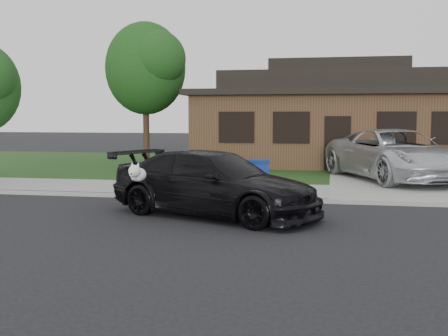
# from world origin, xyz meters

# --- Properties ---
(ground) EXTENTS (120.00, 120.00, 0.00)m
(ground) POSITION_xyz_m (0.00, 0.00, 0.00)
(ground) COLOR black
(ground) RESTS_ON ground
(sidewalk) EXTENTS (60.00, 3.00, 0.12)m
(sidewalk) POSITION_xyz_m (0.00, 5.00, 0.06)
(sidewalk) COLOR gray
(sidewalk) RESTS_ON ground
(curb) EXTENTS (60.00, 0.12, 0.12)m
(curb) POSITION_xyz_m (0.00, 3.50, 0.06)
(curb) COLOR gray
(curb) RESTS_ON ground
(lawn) EXTENTS (60.00, 13.00, 0.13)m
(lawn) POSITION_xyz_m (0.00, 13.00, 0.07)
(lawn) COLOR #193814
(lawn) RESTS_ON ground
(driveway) EXTENTS (4.50, 13.00, 0.14)m
(driveway) POSITION_xyz_m (6.00, 10.00, 0.07)
(driveway) COLOR gray
(driveway) RESTS_ON ground
(sedan) EXTENTS (5.53, 3.91, 1.49)m
(sedan) POSITION_xyz_m (1.18, 1.15, 0.74)
(sedan) COLOR black
(sedan) RESTS_ON ground
(minivan) EXTENTS (5.02, 6.77, 1.71)m
(minivan) POSITION_xyz_m (5.90, 8.18, 0.99)
(minivan) COLOR silver
(minivan) RESTS_ON driveway
(recycling_bin) EXTENTS (0.65, 0.66, 0.97)m
(recycling_bin) POSITION_xyz_m (1.84, 3.97, 0.61)
(recycling_bin) COLOR navy
(recycling_bin) RESTS_ON sidewalk
(house) EXTENTS (12.60, 8.60, 4.65)m
(house) POSITION_xyz_m (4.00, 15.00, 2.13)
(house) COLOR #422B1C
(house) RESTS_ON ground
(tree_0) EXTENTS (3.78, 3.60, 6.34)m
(tree_0) POSITION_xyz_m (-4.34, 12.88, 4.48)
(tree_0) COLOR #332114
(tree_0) RESTS_ON ground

